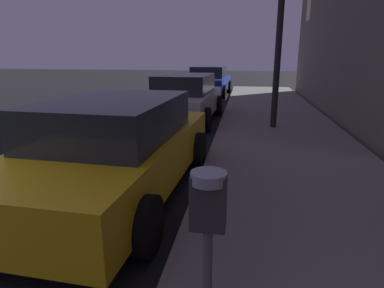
{
  "coord_description": "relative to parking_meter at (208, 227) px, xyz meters",
  "views": [
    {
      "loc": [
        4.66,
        -1.84,
        2.03
      ],
      "look_at": [
        4.19,
        1.03,
        1.22
      ],
      "focal_mm": 30.35,
      "sensor_mm": 36.0,
      "label": 1
    }
  ],
  "objects": [
    {
      "name": "parking_meter",
      "position": [
        0.0,
        0.0,
        0.0
      ],
      "size": [
        0.19,
        0.19,
        1.3
      ],
      "color": "#59595B",
      "rests_on": "sidewalk"
    },
    {
      "name": "car_silver",
      "position": [
        -1.64,
        8.25,
        -0.42
      ],
      "size": [
        2.11,
        4.13,
        1.43
      ],
      "color": "#B7B7BF",
      "rests_on": "ground"
    },
    {
      "name": "car_blue",
      "position": [
        -1.64,
        14.97,
        -0.43
      ],
      "size": [
        2.18,
        4.25,
        1.43
      ],
      "color": "navy",
      "rests_on": "ground"
    },
    {
      "name": "car_yellow_cab",
      "position": [
        -1.64,
        2.73,
        -0.42
      ],
      "size": [
        2.25,
        4.55,
        1.43
      ],
      "color": "gold",
      "rests_on": "ground"
    }
  ]
}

